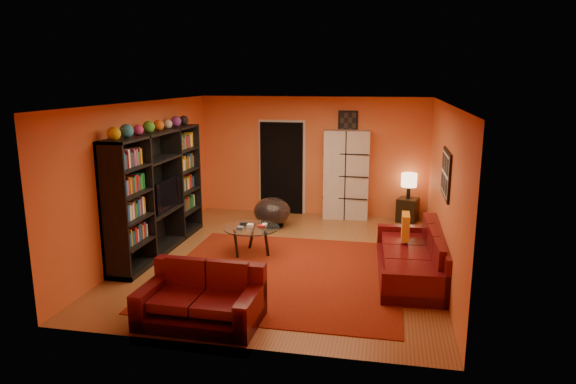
% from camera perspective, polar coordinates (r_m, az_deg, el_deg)
% --- Properties ---
extents(floor, '(6.00, 6.00, 0.00)m').
position_cam_1_polar(floor, '(8.76, -0.21, -7.37)').
color(floor, brown).
rests_on(floor, ground).
extents(ceiling, '(6.00, 6.00, 0.00)m').
position_cam_1_polar(ceiling, '(8.25, -0.23, 9.88)').
color(ceiling, white).
rests_on(ceiling, wall_back).
extents(wall_back, '(6.00, 0.00, 6.00)m').
position_cam_1_polar(wall_back, '(11.32, 2.80, 3.97)').
color(wall_back, orange).
rests_on(wall_back, floor).
extents(wall_front, '(6.00, 0.00, 6.00)m').
position_cam_1_polar(wall_front, '(5.59, -6.36, -5.06)').
color(wall_front, orange).
rests_on(wall_front, floor).
extents(wall_left, '(0.00, 6.00, 6.00)m').
position_cam_1_polar(wall_left, '(9.23, -15.63, 1.56)').
color(wall_left, orange).
rests_on(wall_left, floor).
extents(wall_right, '(0.00, 6.00, 6.00)m').
position_cam_1_polar(wall_right, '(8.29, 16.97, 0.27)').
color(wall_right, orange).
rests_on(wall_right, floor).
extents(rug, '(3.60, 3.60, 0.01)m').
position_cam_1_polar(rug, '(8.10, -0.51, -9.03)').
color(rug, '#5F160A').
rests_on(rug, floor).
extents(doorway, '(0.95, 0.10, 2.04)m').
position_cam_1_polar(doorway, '(11.45, -0.71, 2.66)').
color(doorway, black).
rests_on(doorway, floor).
extents(wall_art_right, '(0.03, 1.00, 0.70)m').
position_cam_1_polar(wall_art_right, '(7.94, 17.16, 1.95)').
color(wall_art_right, black).
rests_on(wall_art_right, wall_right).
extents(wall_art_back, '(0.42, 0.03, 0.52)m').
position_cam_1_polar(wall_art_back, '(11.13, 6.69, 7.64)').
color(wall_art_back, black).
rests_on(wall_art_back, wall_back).
extents(entertainment_unit, '(0.45, 3.00, 2.10)m').
position_cam_1_polar(entertainment_unit, '(9.18, -14.28, -0.01)').
color(entertainment_unit, black).
rests_on(entertainment_unit, floor).
extents(tv, '(0.94, 0.12, 0.54)m').
position_cam_1_polar(tv, '(9.24, -13.75, -0.27)').
color(tv, black).
rests_on(tv, entertainment_unit).
extents(sofa, '(1.11, 2.48, 0.85)m').
position_cam_1_polar(sofa, '(8.20, 14.24, -7.09)').
color(sofa, '#48090E').
rests_on(sofa, rug).
extents(loveseat, '(1.50, 0.92, 0.85)m').
position_cam_1_polar(loveseat, '(6.65, -9.45, -11.59)').
color(loveseat, '#48090E').
rests_on(loveseat, rug).
extents(throw_pillow, '(0.12, 0.42, 0.42)m').
position_cam_1_polar(throw_pillow, '(8.55, 12.92, -3.76)').
color(throw_pillow, orange).
rests_on(throw_pillow, sofa).
extents(coffee_table, '(0.96, 0.96, 0.48)m').
position_cam_1_polar(coffee_table, '(8.83, -4.09, -4.23)').
color(coffee_table, silver).
rests_on(coffee_table, floor).
extents(storage_cabinet, '(0.98, 0.49, 1.91)m').
position_cam_1_polar(storage_cabinet, '(11.10, 6.47, 1.92)').
color(storage_cabinet, beige).
rests_on(storage_cabinet, floor).
extents(bowl_chair, '(0.75, 0.75, 0.61)m').
position_cam_1_polar(bowl_chair, '(10.47, -1.78, -2.17)').
color(bowl_chair, black).
rests_on(bowl_chair, floor).
extents(side_table, '(0.50, 0.50, 0.50)m').
position_cam_1_polar(side_table, '(11.17, 13.14, -1.96)').
color(side_table, black).
rests_on(side_table, floor).
extents(table_lamp, '(0.32, 0.32, 0.54)m').
position_cam_1_polar(table_lamp, '(11.03, 13.30, 1.24)').
color(table_lamp, black).
rests_on(table_lamp, side_table).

